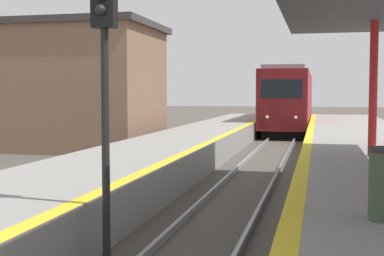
# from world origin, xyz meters

# --- Properties ---
(train) EXTENTS (2.84, 17.69, 4.28)m
(train) POSITION_xyz_m (0.00, 36.02, 2.18)
(train) COLOR black
(train) RESTS_ON ground
(signal_near) EXTENTS (0.36, 0.31, 4.57)m
(signal_near) POSITION_xyz_m (-1.13, 4.95, 3.19)
(signal_near) COLOR black
(signal_near) RESTS_ON ground
(station_building) EXTENTS (10.45, 6.19, 5.98)m
(station_building) POSITION_xyz_m (-10.67, 21.27, 3.01)
(station_building) COLOR brown
(station_building) RESTS_ON ground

